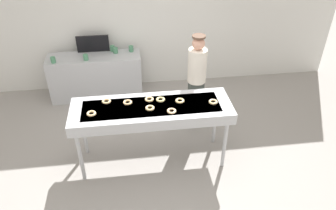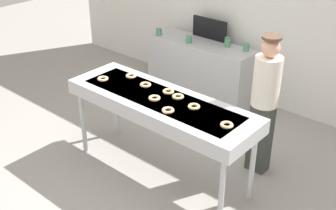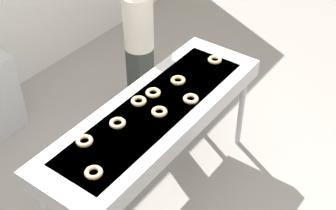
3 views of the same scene
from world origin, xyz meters
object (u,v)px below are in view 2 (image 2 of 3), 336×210
object	(u,v)px
plain_donut_0	(103,79)
plain_donut_5	(131,76)
fryer_conveyor	(160,105)
plain_donut_8	(154,98)
paper_cup_0	(227,43)
plain_donut_4	(145,85)
paper_cup_1	(159,32)
plain_donut_2	(227,125)
plain_donut_1	(178,97)
plain_donut_3	(168,91)
plain_donut_6	(168,110)
paper_cup_3	(189,39)
prep_counter	(200,68)
menu_display	(210,29)
plain_donut_7	(194,107)
worker_baker	(264,101)
paper_cup_2	(228,41)
paper_cup_4	(246,47)

from	to	relation	value
plain_donut_0	plain_donut_5	size ratio (longest dim) A/B	1.00
fryer_conveyor	plain_donut_0	bearing A→B (deg)	-173.41
plain_donut_8	plain_donut_5	bearing A→B (deg)	157.68
paper_cup_0	plain_donut_4	bearing A→B (deg)	-84.67
plain_donut_4	plain_donut_5	bearing A→B (deg)	167.45
plain_donut_0	paper_cup_1	distance (m)	2.06
paper_cup_1	plain_donut_2	bearing A→B (deg)	-36.22
plain_donut_1	plain_donut_4	xyz separation A→B (m)	(-0.47, -0.01, 0.00)
plain_donut_1	plain_donut_3	distance (m)	0.16
plain_donut_2	plain_donut_6	world-z (taller)	same
plain_donut_6	paper_cup_3	xyz separation A→B (m)	(-1.31, 2.01, -0.09)
prep_counter	menu_display	xyz separation A→B (m)	(0.00, 0.21, 0.59)
plain_donut_1	plain_donut_7	xyz separation A→B (m)	(0.27, -0.07, 0.00)
plain_donut_5	worker_baker	distance (m)	1.57
plain_donut_1	paper_cup_1	xyz separation A→B (m)	(-1.76, 1.67, -0.09)
plain_donut_1	plain_donut_8	world-z (taller)	same
plain_donut_5	plain_donut_6	xyz separation A→B (m)	(0.88, -0.35, 0.00)
plain_donut_2	plain_donut_1	bearing A→B (deg)	168.00
menu_display	plain_donut_5	bearing A→B (deg)	-81.44
plain_donut_5	paper_cup_1	world-z (taller)	plain_donut_5
plain_donut_8	plain_donut_1	bearing A→B (deg)	48.66
worker_baker	paper_cup_2	xyz separation A→B (m)	(-1.38, 1.34, 0.01)
prep_counter	plain_donut_5	bearing A→B (deg)	-80.45
plain_donut_1	paper_cup_0	bearing A→B (deg)	108.54
plain_donut_1	worker_baker	world-z (taller)	worker_baker
plain_donut_7	plain_donut_2	bearing A→B (deg)	-10.85
plain_donut_6	plain_donut_3	bearing A→B (deg)	130.08
plain_donut_4	paper_cup_0	bearing A→B (deg)	95.33
plain_donut_0	plain_donut_7	bearing A→B (deg)	7.06
menu_display	plain_donut_1	bearing A→B (deg)	-62.62
plain_donut_6	paper_cup_1	size ratio (longest dim) A/B	1.19
plain_donut_8	worker_baker	world-z (taller)	worker_baker
prep_counter	paper_cup_1	bearing A→B (deg)	-165.74
plain_donut_7	paper_cup_3	xyz separation A→B (m)	(-1.46, 1.77, -0.09)
paper_cup_4	prep_counter	bearing A→B (deg)	-170.23
paper_cup_0	menu_display	distance (m)	0.45
plain_donut_7	plain_donut_5	bearing A→B (deg)	173.35
paper_cup_1	plain_donut_0	bearing A→B (deg)	-66.89
fryer_conveyor	plain_donut_7	distance (m)	0.43
paper_cup_2	paper_cup_3	size ratio (longest dim) A/B	1.00
plain_donut_2	plain_donut_4	bearing A→B (deg)	173.20
paper_cup_4	plain_donut_3	bearing A→B (deg)	-84.35
plain_donut_6	paper_cup_0	bearing A→B (deg)	108.91
worker_baker	paper_cup_1	world-z (taller)	worker_baker
plain_donut_5	menu_display	bearing A→B (deg)	98.56
paper_cup_2	worker_baker	bearing A→B (deg)	-44.19
plain_donut_4	plain_donut_6	distance (m)	0.65
plain_donut_4	paper_cup_0	xyz separation A→B (m)	(-0.18, 1.95, -0.09)
plain_donut_4	plain_donut_6	world-z (taller)	same
prep_counter	plain_donut_3	bearing A→B (deg)	-63.51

